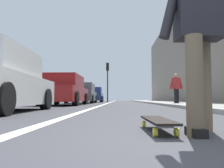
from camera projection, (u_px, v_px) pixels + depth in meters
ground_plane at (123, 105)px, 10.84m from camera, size 80.00×80.00×0.00m
lane_stripe_white at (110, 102)px, 20.85m from camera, size 52.00×0.16×0.01m
sidewalk_curb at (163, 102)px, 18.70m from camera, size 52.00×3.20×0.10m
building_facade at (185, 52)px, 22.92m from camera, size 40.00×1.20×10.08m
skateboard at (158, 121)px, 2.11m from camera, size 0.85×0.24×0.11m
skater_person at (199, 26)px, 2.00m from camera, size 0.47×0.72×1.64m
parked_car_mid at (65, 91)px, 11.44m from camera, size 4.47×1.85×1.49m
parked_car_far at (82, 94)px, 17.21m from camera, size 4.44×2.08×1.48m
parked_car_end at (93, 95)px, 23.13m from camera, size 4.22×2.02×1.47m
traffic_light at (108, 75)px, 23.59m from camera, size 0.33×0.28×4.06m
pedestrian_distant at (176, 87)px, 11.99m from camera, size 0.46×0.72×1.65m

